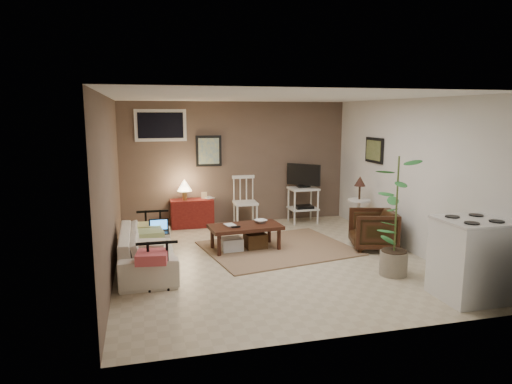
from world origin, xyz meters
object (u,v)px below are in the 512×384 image
object	(u,v)px
coffee_table	(245,235)
spindle_chair	(245,203)
stove	(471,259)
sofa	(147,243)
side_table	(359,198)
armchair	(373,228)
potted_plant	(396,212)
red_console	(191,211)
tv_stand	(303,192)

from	to	relation	value
coffee_table	spindle_chair	distance (m)	1.60
coffee_table	stove	size ratio (longest dim) A/B	1.22
sofa	stove	xyz separation A→B (m)	(3.68, -2.04, 0.11)
sofa	spindle_chair	distance (m)	2.79
side_table	armchair	world-z (taller)	side_table
side_table	armchair	size ratio (longest dim) A/B	1.52
sofa	potted_plant	xyz separation A→B (m)	(3.24, -1.11, 0.51)
red_console	spindle_chair	xyz separation A→B (m)	(1.02, -0.18, 0.13)
coffee_table	potted_plant	world-z (taller)	potted_plant
potted_plant	stove	xyz separation A→B (m)	(0.44, -0.93, -0.39)
sofa	stove	bearing A→B (deg)	-119.06
red_console	spindle_chair	world-z (taller)	spindle_chair
tv_stand	side_table	size ratio (longest dim) A/B	1.11
armchair	potted_plant	world-z (taller)	potted_plant
spindle_chair	potted_plant	size ratio (longest dim) A/B	0.59
sofa	spindle_chair	xyz separation A→B (m)	(1.89, 2.05, 0.09)
sofa	spindle_chair	size ratio (longest dim) A/B	1.95
tv_stand	red_console	bearing A→B (deg)	175.61
spindle_chair	stove	size ratio (longest dim) A/B	1.00
spindle_chair	tv_stand	xyz separation A→B (m)	(1.20, 0.01, 0.17)
tv_stand	stove	size ratio (longest dim) A/B	1.22
spindle_chair	potted_plant	bearing A→B (deg)	-66.92
sofa	stove	world-z (taller)	stove
side_table	potted_plant	distance (m)	2.14
tv_stand	stove	xyz separation A→B (m)	(0.59, -4.10, -0.14)
spindle_chair	potted_plant	world-z (taller)	potted_plant
armchair	potted_plant	distance (m)	1.32
stove	potted_plant	bearing A→B (deg)	115.47
red_console	side_table	distance (m)	3.17
red_console	tv_stand	xyz separation A→B (m)	(2.22, -0.17, 0.30)
red_console	armchair	bearing A→B (deg)	-38.85
side_table	red_console	bearing A→B (deg)	156.19
coffee_table	sofa	distance (m)	1.62
red_console	stove	distance (m)	5.11
tv_stand	spindle_chair	bearing A→B (deg)	-179.67
spindle_chair	tv_stand	bearing A→B (deg)	0.33
red_console	spindle_chair	bearing A→B (deg)	-9.84
spindle_chair	sofa	bearing A→B (deg)	-132.74
spindle_chair	armchair	world-z (taller)	spindle_chair
coffee_table	sofa	xyz separation A→B (m)	(-1.53, -0.50, 0.13)
spindle_chair	coffee_table	bearing A→B (deg)	-103.02
sofa	side_table	world-z (taller)	side_table
side_table	tv_stand	bearing A→B (deg)	121.05
potted_plant	red_console	bearing A→B (deg)	125.38
coffee_table	tv_stand	bearing A→B (deg)	44.94
coffee_table	spindle_chair	bearing A→B (deg)	76.98
sofa	side_table	size ratio (longest dim) A/B	1.78
coffee_table	tv_stand	size ratio (longest dim) A/B	1.00
red_console	tv_stand	world-z (taller)	tv_stand
potted_plant	stove	size ratio (longest dim) A/B	1.69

